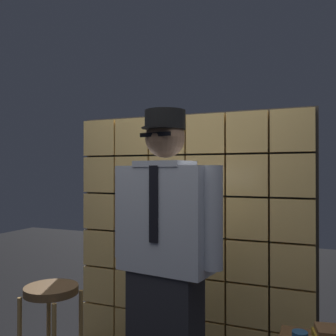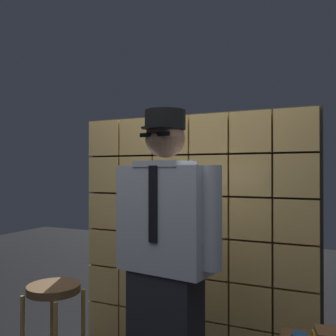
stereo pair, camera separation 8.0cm
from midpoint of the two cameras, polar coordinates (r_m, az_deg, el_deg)
name	(u,v)px [view 1 (the left image)]	position (r m, az deg, el deg)	size (l,w,h in m)	color
glass_block_wall	(187,235)	(3.02, 2.20, -10.25)	(1.95, 0.10, 1.95)	#F2C672
standing_person	(165,258)	(2.26, -1.51, -13.66)	(0.73, 0.35, 1.83)	#28282D
bar_stool	(51,315)	(2.67, -18.33, -20.60)	(0.34, 0.34, 0.73)	brown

